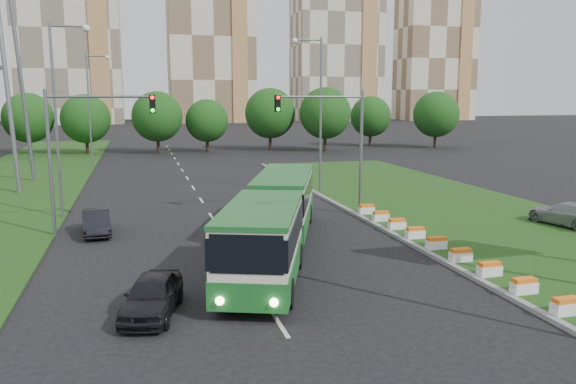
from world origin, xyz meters
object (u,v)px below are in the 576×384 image
object	(u,v)px
articulated_bus	(270,217)
car_left_far	(96,222)
traffic_mast_median	(337,133)
car_left_near	(152,295)
car_median	(568,214)
traffic_mast_left	(80,139)
pedestrian	(247,279)
shopping_trolley	(281,297)

from	to	relation	value
articulated_bus	car_left_far	size ratio (longest dim) A/B	4.31
traffic_mast_median	car_left_far	size ratio (longest dim) A/B	1.93
car_left_near	car_left_far	world-z (taller)	car_left_near
car_median	traffic_mast_left	bearing A→B (deg)	-23.19
traffic_mast_median	pedestrian	size ratio (longest dim) A/B	5.05
articulated_bus	car_median	xyz separation A→B (m)	(18.05, 0.68, -0.95)
traffic_mast_left	articulated_bus	distance (m)	11.59
traffic_mast_left	car_left_far	bearing A→B (deg)	0.11
car_median	car_left_near	bearing A→B (deg)	5.55
car_left_near	traffic_mast_left	bearing A→B (deg)	118.58
car_left_near	shopping_trolley	size ratio (longest dim) A/B	7.67
traffic_mast_median	car_left_far	world-z (taller)	traffic_mast_median
traffic_mast_median	articulated_bus	distance (m)	10.10
articulated_bus	pedestrian	distance (m)	6.59
traffic_mast_median	car_left_far	xyz separation A→B (m)	(-14.60, -1.00, -4.67)
traffic_mast_median	articulated_bus	world-z (taller)	traffic_mast_median
traffic_mast_left	shopping_trolley	distance (m)	16.12
car_left_near	pedestrian	bearing A→B (deg)	23.99
pedestrian	articulated_bus	bearing A→B (deg)	-7.61
car_median	pedestrian	size ratio (longest dim) A/B	3.04
articulated_bus	pedestrian	size ratio (longest dim) A/B	11.28
traffic_mast_median	car_left_near	size ratio (longest dim) A/B	1.91
traffic_mast_median	traffic_mast_left	distance (m)	15.19
traffic_mast_left	car_left_far	distance (m)	4.70
articulated_bus	shopping_trolley	size ratio (longest dim) A/B	32.66
car_left_far	pedestrian	world-z (taller)	pedestrian
traffic_mast_left	car_median	size ratio (longest dim) A/B	1.66
shopping_trolley	car_median	bearing A→B (deg)	15.91
pedestrian	traffic_mast_left	bearing A→B (deg)	41.96
articulated_bus	shopping_trolley	bearing A→B (deg)	-79.75
car_left_near	car_median	size ratio (longest dim) A/B	0.87
pedestrian	car_median	bearing A→B (deg)	-58.43
car_median	pedestrian	world-z (taller)	pedestrian
traffic_mast_median	articulated_bus	xyz separation A→B (m)	(-6.07, -7.25, -3.55)
traffic_mast_median	car_left_near	world-z (taller)	traffic_mast_median
traffic_mast_left	shopping_trolley	world-z (taller)	traffic_mast_left
pedestrian	shopping_trolley	world-z (taller)	pedestrian
traffic_mast_left	car_left_near	xyz separation A→B (m)	(3.27, -12.93, -4.64)
pedestrian	shopping_trolley	size ratio (longest dim) A/B	2.90
pedestrian	traffic_mast_median	bearing A→B (deg)	-18.96
car_left_near	shopping_trolley	world-z (taller)	car_left_near
car_median	shopping_trolley	world-z (taller)	car_median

